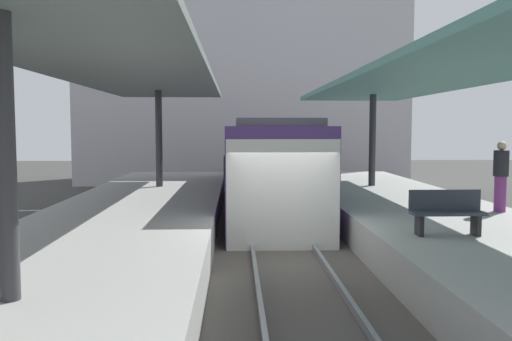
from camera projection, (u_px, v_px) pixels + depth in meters
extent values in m
plane|color=#383835|center=(287.00, 270.00, 11.49)|extent=(80.00, 80.00, 0.00)
cube|color=#9E9E99|center=(108.00, 249.00, 11.31)|extent=(4.40, 28.00, 1.00)
cube|color=#9E9E99|center=(461.00, 246.00, 11.60)|extent=(4.40, 28.00, 1.00)
cube|color=#4C4742|center=(287.00, 266.00, 11.48)|extent=(3.20, 28.00, 0.20)
cube|color=slate|center=(254.00, 258.00, 11.44)|extent=(0.08, 28.00, 0.14)
cube|color=slate|center=(320.00, 258.00, 11.50)|extent=(0.08, 28.00, 0.14)
cube|color=#472D6B|center=(268.00, 170.00, 18.10)|extent=(2.70, 11.41, 2.90)
cube|color=silver|center=(283.00, 195.00, 12.39)|extent=(2.65, 0.08, 2.60)
cube|color=black|center=(228.00, 160.00, 18.02)|extent=(0.04, 10.50, 0.76)
cube|color=black|center=(308.00, 159.00, 18.12)|extent=(0.04, 10.50, 0.76)
cube|color=#515156|center=(268.00, 124.00, 17.98)|extent=(2.16, 10.84, 0.20)
cylinder|color=#333335|center=(5.00, 158.00, 6.25)|extent=(0.24, 0.24, 3.39)
cylinder|color=#333335|center=(159.00, 139.00, 18.80)|extent=(0.24, 0.24, 3.39)
cube|color=slate|center=(119.00, 67.00, 12.39)|extent=(4.18, 21.00, 0.16)
cylinder|color=#333335|center=(372.00, 140.00, 19.10)|extent=(0.24, 0.24, 3.26)
cube|color=slate|center=(441.00, 74.00, 12.69)|extent=(4.18, 21.00, 0.16)
cube|color=black|center=(419.00, 225.00, 10.20)|extent=(0.08, 0.32, 0.40)
cube|color=black|center=(476.00, 225.00, 10.24)|extent=(0.08, 0.32, 0.40)
cube|color=#2D333D|center=(448.00, 213.00, 10.20)|extent=(1.40, 0.40, 0.06)
cube|color=#2D333D|center=(445.00, 200.00, 10.36)|extent=(1.40, 0.06, 0.40)
cylinder|color=#7A337A|center=(500.00, 194.00, 13.13)|extent=(0.28, 0.28, 0.88)
cylinder|color=#232328|center=(501.00, 163.00, 13.07)|extent=(0.36, 0.36, 0.63)
sphere|color=beige|center=(502.00, 146.00, 13.03)|extent=(0.22, 0.22, 0.22)
cube|color=#B7B2B7|center=(242.00, 86.00, 30.96)|extent=(18.00, 6.00, 11.00)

